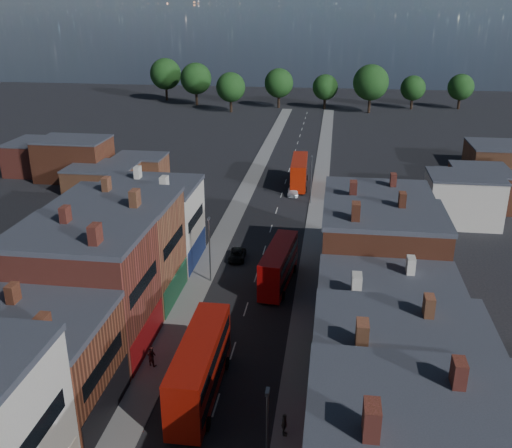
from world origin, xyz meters
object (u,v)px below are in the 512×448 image
(ped_3, at_px, (284,425))
(bus_2, at_px, (299,172))
(car_3, at_px, (293,191))
(ped_1, at_px, (151,356))
(bus_0, at_px, (200,366))
(car_2, at_px, (237,255))
(bus_1, at_px, (279,264))

(ped_3, bearing_deg, bus_2, 1.06)
(bus_2, height_order, car_3, bus_2)
(bus_2, height_order, ped_1, bus_2)
(bus_0, bearing_deg, car_2, 93.16)
(car_2, relative_size, ped_3, 2.25)
(bus_2, height_order, ped_3, bus_2)
(bus_0, relative_size, bus_2, 1.07)
(bus_1, bearing_deg, bus_0, -95.62)
(ped_1, bearing_deg, bus_0, 165.50)
(bus_0, relative_size, ped_3, 6.50)
(bus_0, distance_m, car_2, 27.75)
(ped_3, bearing_deg, ped_1, 58.24)
(car_2, bearing_deg, car_3, 76.81)
(bus_0, xyz_separation_m, car_3, (3.48, 55.34, -2.27))
(bus_0, distance_m, ped_3, 8.56)
(ped_1, bearing_deg, car_3, -81.23)
(car_3, xyz_separation_m, ped_1, (-8.88, -51.84, 0.44))
(bus_1, bearing_deg, ped_1, -112.77)
(bus_0, xyz_separation_m, ped_1, (-5.40, 3.51, -1.83))
(car_2, bearing_deg, bus_1, -48.96)
(car_3, bearing_deg, bus_0, -96.10)
(car_2, bearing_deg, bus_0, -89.40)
(car_2, distance_m, ped_3, 32.74)
(ped_1, distance_m, ped_3, 14.78)
(bus_1, xyz_separation_m, car_2, (-6.02, 6.27, -1.98))
(bus_1, height_order, car_3, bus_1)
(bus_0, height_order, ped_3, bus_0)
(car_2, bearing_deg, bus_2, 77.33)
(bus_0, height_order, ped_1, bus_0)
(bus_2, xyz_separation_m, car_2, (-5.75, -32.96, -2.13))
(bus_0, relative_size, car_3, 2.75)
(bus_1, relative_size, ped_3, 5.82)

